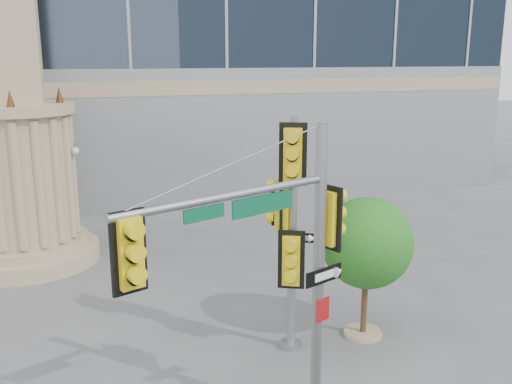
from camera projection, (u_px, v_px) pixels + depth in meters
name	position (u px, v px, depth m)	size (l,w,h in m)	color
ground	(306.00, 374.00, 12.00)	(120.00, 120.00, 0.00)	#545456
monument	(14.00, 90.00, 17.30)	(4.40, 4.40, 16.60)	tan
main_signal_pole	(276.00, 258.00, 9.14)	(4.02, 1.90, 5.46)	slate
secondary_signal_pole	(290.00, 219.00, 12.29)	(0.89, 0.89, 5.28)	slate
street_tree	(368.00, 246.00, 13.19)	(2.18, 2.13, 3.39)	tan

